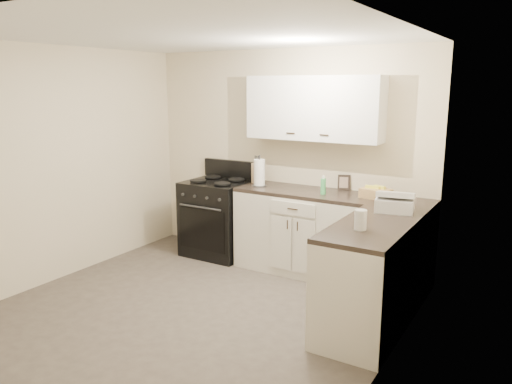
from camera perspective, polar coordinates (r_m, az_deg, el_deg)
The scene contains 20 objects.
floor at distance 4.86m, azimuth -7.10°, elevation -13.43°, with size 3.60×3.60×0.00m, color #473F38.
ceiling at distance 4.41m, azimuth -7.98°, elevation 17.38°, with size 3.60×3.60×0.00m, color white.
wall_back at distance 5.96m, azimuth 3.36°, elevation 4.02°, with size 3.60×3.60×0.00m, color beige.
wall_right at distance 3.64m, azimuth 15.22°, elevation -1.61°, with size 3.60×3.60×0.00m, color beige.
wall_left at distance 5.75m, azimuth -21.70°, elevation 2.88°, with size 3.60×3.60×0.00m, color beige.
base_cabinets_back at distance 5.68m, azimuth 5.64°, elevation -4.70°, with size 1.55×0.60×0.90m, color beige.
base_cabinets_right at distance 4.74m, azimuth 14.07°, elevation -8.48°, with size 0.60×1.90×0.90m, color beige.
countertop_back at distance 5.56m, azimuth 5.74°, elevation -0.06°, with size 1.55×0.60×0.04m, color black.
countertop_right at distance 4.60m, azimuth 14.37°, elevation -2.98°, with size 0.60×1.90×0.04m, color black.
upper_cabinets at distance 5.58m, azimuth 6.61°, elevation 9.50°, with size 1.55×0.30×0.70m, color silver.
stove at distance 6.24m, azimuth -4.37°, elevation -3.03°, with size 0.77×0.66×0.94m, color black.
knife_block at distance 5.95m, azimuth 0.16°, elevation 2.17°, with size 0.11×0.10×0.24m, color tan.
paper_towel at distance 5.77m, azimuth 0.39°, elevation 2.21°, with size 0.13×0.13×0.31m, color white.
soap_bottle at distance 5.39m, azimuth 7.69°, elevation 0.64°, with size 0.06×0.06×0.17m, color #46B661.
picture_frame at distance 5.65m, azimuth 10.02°, elevation 1.09°, with size 0.14×0.02×0.17m, color black.
wicker_basket at distance 5.31m, azimuth 13.52°, elevation -0.16°, with size 0.30×0.20×0.10m, color tan.
countertop_grill at distance 4.82m, azimuth 15.59°, elevation -1.36°, with size 0.34×0.32×0.12m, color silver.
glass_jar at distance 4.12m, azimuth 11.86°, elevation -3.12°, with size 0.10×0.10×0.16m, color silver.
oven_mitt_near at distance 4.45m, azimuth 8.39°, elevation -9.37°, with size 0.02×0.14×0.24m, color black.
oven_mitt_far at distance 4.45m, azimuth 8.51°, elevation -8.65°, with size 0.02×0.14×0.24m, color black.
Camera 1 is at (2.75, -3.42, 2.09)m, focal length 35.00 mm.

